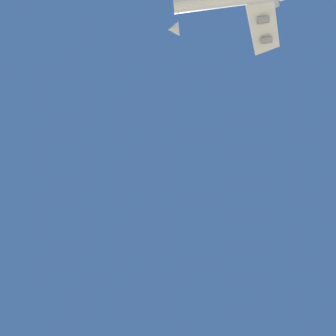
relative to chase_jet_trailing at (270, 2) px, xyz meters
The scene contains 1 object.
chase_jet_trailing is the anchor object (origin of this frame).
Camera 1 is at (21.40, 66.05, 2.98)m, focal length 34.96 mm.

